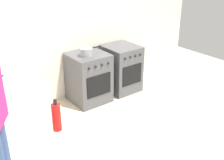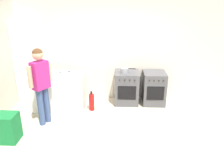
{
  "view_description": "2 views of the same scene",
  "coord_description": "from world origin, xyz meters",
  "px_view_note": "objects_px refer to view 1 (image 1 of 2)",
  "views": [
    {
      "loc": [
        -1.97,
        -2.11,
        2.36
      ],
      "look_at": [
        0.16,
        0.68,
        0.76
      ],
      "focal_mm": 45.0,
      "sensor_mm": 36.0,
      "label": 1
    },
    {
      "loc": [
        0.19,
        -3.75,
        2.57
      ],
      "look_at": [
        0.0,
        0.64,
        0.97
      ],
      "focal_mm": 35.0,
      "sensor_mm": 36.0,
      "label": 2
    }
  ],
  "objects_px": {
    "oven_left": "(89,78)",
    "oven_right": "(121,68)",
    "pot": "(87,52)",
    "fire_extinguisher": "(56,117)"
  },
  "relations": [
    {
      "from": "oven_left",
      "to": "pot",
      "type": "relative_size",
      "value": 2.21
    },
    {
      "from": "oven_left",
      "to": "oven_right",
      "type": "bearing_deg",
      "value": -0.0
    },
    {
      "from": "oven_right",
      "to": "pot",
      "type": "height_order",
      "value": "pot"
    },
    {
      "from": "oven_left",
      "to": "oven_right",
      "type": "xyz_separation_m",
      "value": [
        0.71,
        -0.0,
        -0.0
      ]
    },
    {
      "from": "oven_right",
      "to": "pot",
      "type": "xyz_separation_m",
      "value": [
        -0.78,
        -0.07,
        0.49
      ]
    },
    {
      "from": "oven_right",
      "to": "fire_extinguisher",
      "type": "distance_m",
      "value": 1.67
    },
    {
      "from": "oven_left",
      "to": "pot",
      "type": "bearing_deg",
      "value": -133.63
    },
    {
      "from": "oven_left",
      "to": "oven_right",
      "type": "height_order",
      "value": "same"
    },
    {
      "from": "oven_right",
      "to": "fire_extinguisher",
      "type": "xyz_separation_m",
      "value": [
        -1.58,
        -0.48,
        -0.21
      ]
    },
    {
      "from": "pot",
      "to": "fire_extinguisher",
      "type": "relative_size",
      "value": 0.77
    }
  ]
}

